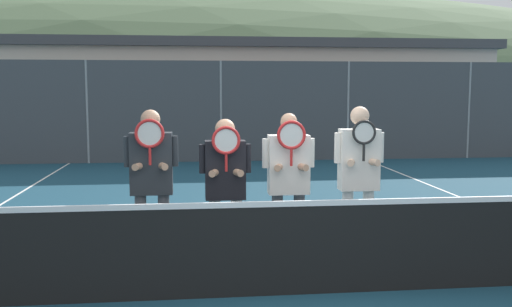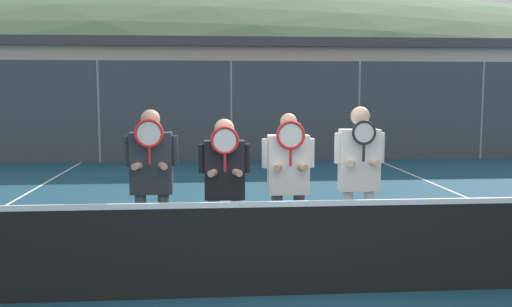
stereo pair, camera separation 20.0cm
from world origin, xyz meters
name	(u,v)px [view 2 (the right image)]	position (x,y,z in m)	size (l,w,h in m)	color
ground_plane	(274,295)	(0.00, 0.00, 0.00)	(120.00, 120.00, 0.00)	navy
hill_distant	(215,110)	(0.00, 51.93, 0.00)	(112.14, 62.30, 21.80)	#5B7551
clubhouse_building	(246,90)	(0.93, 18.88, 2.04)	(21.33, 5.50, 4.04)	beige
fence_back	(231,111)	(0.00, 10.83, 1.43)	(22.36, 0.06, 2.86)	gray
tennis_net	(275,247)	(0.00, 0.00, 0.49)	(11.43, 0.09, 1.06)	gray
player_leftmost	(151,175)	(-1.29, 0.97, 1.09)	(0.60, 0.34, 1.83)	#56565B
player_center_left	(225,181)	(-0.47, 0.84, 1.04)	(0.58, 0.34, 1.73)	white
player_center_right	(288,177)	(0.26, 0.94, 1.05)	(0.60, 0.34, 1.78)	#56565B
player_rightmost	(359,172)	(1.08, 0.90, 1.10)	(0.58, 0.34, 1.86)	white
car_far_left	(26,126)	(-6.58, 13.61, 0.87)	(4.67, 2.09, 1.69)	#285638
car_left_of_center	(186,123)	(-1.41, 13.74, 0.95)	(4.06, 1.97, 1.87)	maroon
car_center	(335,122)	(3.69, 13.89, 0.94)	(4.55, 1.97, 1.84)	maroon
car_right_of_center	(485,124)	(9.01, 13.74, 0.86)	(4.49, 2.04, 1.66)	slate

